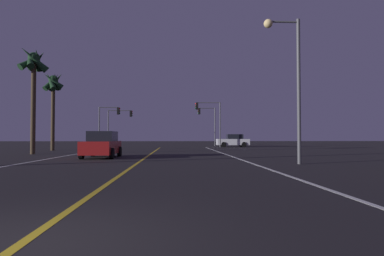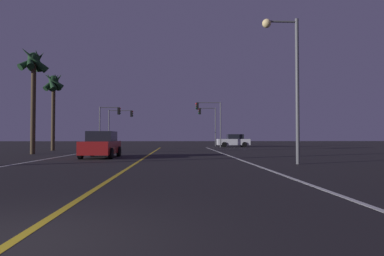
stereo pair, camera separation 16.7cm
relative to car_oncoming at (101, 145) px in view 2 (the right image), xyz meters
The scene contains 13 objects.
ground_plane 17.43m from the car_oncoming, 80.74° to the right, with size 200.00×200.00×0.00m, color black.
lane_edge_right 8.80m from the car_oncoming, 11.49° to the right, with size 0.16×42.87×0.01m, color silver.
lane_edge_left 3.55m from the car_oncoming, 149.65° to the right, with size 0.16×42.87×0.01m, color silver.
lane_center_divider 3.40m from the car_oncoming, 31.92° to the right, with size 0.16×42.87×0.01m, color gold.
car_oncoming is the anchor object (origin of this frame).
car_crossing_side 25.40m from the car_oncoming, 60.49° to the left, with size 4.30×2.02×1.70m.
traffic_light_near_right 22.37m from the car_oncoming, 66.03° to the left, with size 3.30×0.36×5.80m.
traffic_light_near_left 20.72m from the car_oncoming, 100.12° to the left, with size 2.70×0.36×5.13m.
traffic_light_far_right 27.52m from the car_oncoming, 70.09° to the left, with size 2.60×0.36×5.57m.
traffic_light_far_left 26.07m from the car_oncoming, 97.05° to the left, with size 3.53×0.36×5.19m.
street_lamp_right_near 12.36m from the car_oncoming, 28.02° to the right, with size 1.82×0.44×7.19m.
palm_tree_left_mid 9.67m from the car_oncoming, 144.42° to the left, with size 2.34×2.22×8.33m.
palm_tree_left_far 14.59m from the car_oncoming, 122.87° to the left, with size 2.21×2.20×7.88m.
Camera 2 is at (2.08, -3.96, 1.33)m, focal length 30.29 mm.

